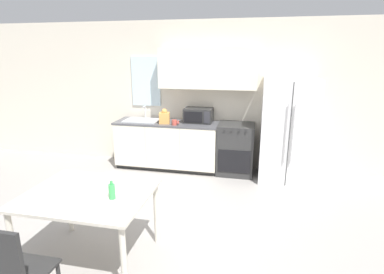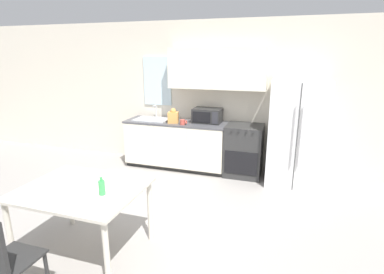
{
  "view_description": "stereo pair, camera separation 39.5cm",
  "coord_description": "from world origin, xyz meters",
  "views": [
    {
      "loc": [
        1.07,
        -3.13,
        2.11
      ],
      "look_at": [
        0.28,
        0.59,
        1.05
      ],
      "focal_mm": 28.0,
      "sensor_mm": 36.0,
      "label": 1
    },
    {
      "loc": [
        1.46,
        -3.03,
        2.11
      ],
      "look_at": [
        0.28,
        0.59,
        1.05
      ],
      "focal_mm": 28.0,
      "sensor_mm": 36.0,
      "label": 2
    }
  ],
  "objects": [
    {
      "name": "oven_range",
      "position": [
        0.77,
        2.06,
        0.45
      ],
      "size": [
        0.64,
        0.61,
        0.91
      ],
      "color": "#2D2D2D",
      "rests_on": "ground_plane"
    },
    {
      "name": "dining_chair_near",
      "position": [
        -0.65,
        -1.56,
        0.54
      ],
      "size": [
        0.4,
        0.4,
        0.93
      ],
      "rotation": [
        0.0,
        0.0,
        0.0
      ],
      "color": "#282828",
      "rests_on": "ground_plane"
    },
    {
      "name": "microwave",
      "position": [
        0.06,
        2.15,
        1.02
      ],
      "size": [
        0.51,
        0.36,
        0.26
      ],
      "color": "#282828",
      "rests_on": "kitchen_counter"
    },
    {
      "name": "grocery_bag_0",
      "position": [
        -0.52,
        1.94,
        1.01
      ],
      "size": [
        0.21,
        0.19,
        0.27
      ],
      "rotation": [
        0.0,
        0.0,
        0.23
      ],
      "color": "#DB994C",
      "rests_on": "kitchen_counter"
    },
    {
      "name": "wall_back",
      "position": [
        0.03,
        2.36,
        1.44
      ],
      "size": [
        12.0,
        0.38,
        2.7
      ],
      "color": "beige",
      "rests_on": "ground_plane"
    },
    {
      "name": "dining_table",
      "position": [
        -0.51,
        -0.69,
        0.68
      ],
      "size": [
        1.23,
        0.99,
        0.77
      ],
      "color": "beige",
      "rests_on": "ground_plane"
    },
    {
      "name": "refrigerator",
      "position": [
        1.62,
        1.98,
        0.87
      ],
      "size": [
        0.87,
        0.81,
        1.74
      ],
      "color": "white",
      "rests_on": "ground_plane"
    },
    {
      "name": "kitchen_counter",
      "position": [
        -0.51,
        2.05,
        0.45
      ],
      "size": [
        1.93,
        0.63,
        0.89
      ],
      "color": "#333333",
      "rests_on": "ground_plane"
    },
    {
      "name": "ground_plane",
      "position": [
        0.0,
        0.0,
        0.0
      ],
      "size": [
        12.0,
        12.0,
        0.0
      ],
      "primitive_type": "plane",
      "color": "gray"
    },
    {
      "name": "coffee_mug",
      "position": [
        -0.3,
        1.84,
        0.94
      ],
      "size": [
        0.13,
        0.09,
        0.09
      ],
      "color": "#BF4C3F",
      "rests_on": "kitchen_counter"
    },
    {
      "name": "drink_bottle",
      "position": [
        -0.22,
        -0.75,
        0.86
      ],
      "size": [
        0.06,
        0.06,
        0.21
      ],
      "color": "#3FB259",
      "rests_on": "dining_table"
    },
    {
      "name": "kitchen_sink",
      "position": [
        -1.0,
        2.06,
        0.91
      ],
      "size": [
        0.64,
        0.46,
        0.26
      ],
      "color": "#B7BABC",
      "rests_on": "kitchen_counter"
    }
  ]
}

